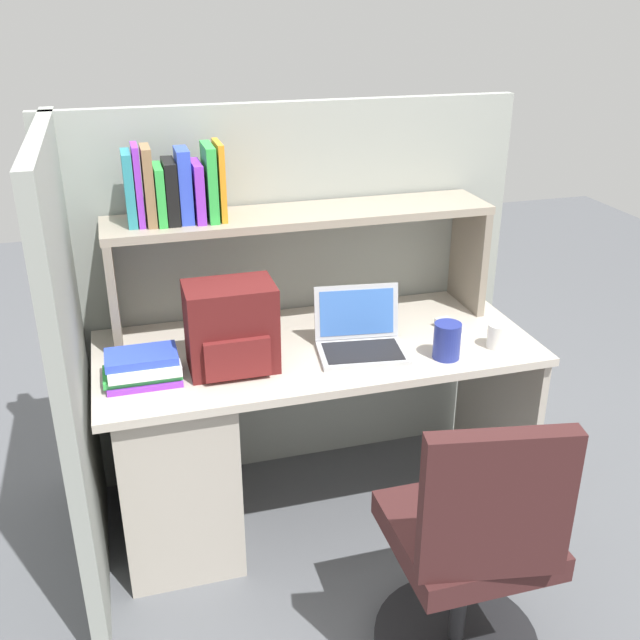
% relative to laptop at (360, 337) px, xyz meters
% --- Properties ---
extents(ground_plane, '(8.00, 8.00, 0.00)m').
position_rel_laptop_xyz_m(ground_plane, '(-0.14, 0.09, -0.78)').
color(ground_plane, '#595B60').
extents(desk, '(1.60, 0.70, 0.73)m').
position_rel_laptop_xyz_m(desk, '(-0.53, 0.09, -0.38)').
color(desk, beige).
rests_on(desk, ground_plane).
extents(cubicle_partition_rear, '(1.84, 0.05, 1.55)m').
position_rel_laptop_xyz_m(cubicle_partition_rear, '(-0.14, 0.47, -0.01)').
color(cubicle_partition_rear, '#939991').
rests_on(cubicle_partition_rear, ground_plane).
extents(cubicle_partition_left, '(0.05, 1.06, 1.55)m').
position_rel_laptop_xyz_m(cubicle_partition_left, '(-0.99, 0.04, -0.01)').
color(cubicle_partition_left, '#939991').
rests_on(cubicle_partition_left, ground_plane).
extents(overhead_hutch, '(1.44, 0.28, 0.45)m').
position_rel_laptop_xyz_m(overhead_hutch, '(-0.14, 0.29, 0.30)').
color(overhead_hutch, gray).
rests_on(overhead_hutch, desk).
extents(reference_books_on_shelf, '(0.34, 0.18, 0.27)m').
position_rel_laptop_xyz_m(reference_books_on_shelf, '(-0.59, 0.29, 0.52)').
color(reference_books_on_shelf, teal).
rests_on(reference_books_on_shelf, overhead_hutch).
extents(laptop, '(0.34, 0.29, 0.22)m').
position_rel_laptop_xyz_m(laptop, '(0.00, 0.00, 0.00)').
color(laptop, '#B7BABF').
rests_on(laptop, desk).
extents(backpack, '(0.30, 0.22, 0.30)m').
position_rel_laptop_xyz_m(backpack, '(-0.46, -0.01, 0.10)').
color(backpack, '#591919').
rests_on(backpack, desk).
extents(computer_mouse, '(0.08, 0.11, 0.03)m').
position_rel_laptop_xyz_m(computer_mouse, '(0.39, 0.08, -0.03)').
color(computer_mouse, silver).
rests_on(computer_mouse, desk).
extents(paper_cup, '(0.08, 0.08, 0.09)m').
position_rel_laptop_xyz_m(paper_cup, '(0.49, -0.12, -0.00)').
color(paper_cup, white).
rests_on(paper_cup, desk).
extents(snack_canister, '(0.10, 0.10, 0.13)m').
position_rel_laptop_xyz_m(snack_canister, '(0.28, -0.14, 0.02)').
color(snack_canister, navy).
rests_on(snack_canister, desk).
extents(desk_book_stack, '(0.25, 0.17, 0.10)m').
position_rel_laptop_xyz_m(desk_book_stack, '(-0.77, -0.02, -0.00)').
color(desk_book_stack, purple).
rests_on(desk_book_stack, desk).
extents(office_chair, '(0.52, 0.52, 0.93)m').
position_rel_laptop_xyz_m(office_chair, '(0.09, -0.77, -0.39)').
color(office_chair, black).
rests_on(office_chair, ground_plane).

